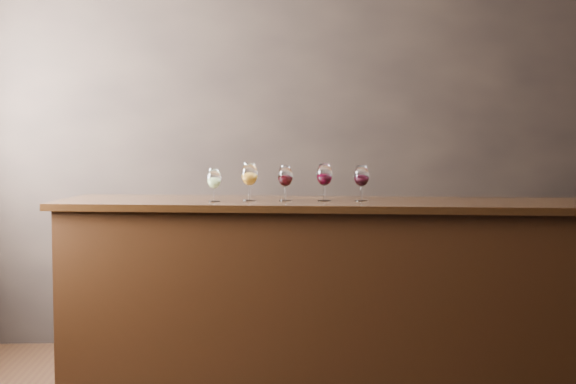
{
  "coord_description": "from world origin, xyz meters",
  "views": [
    {
      "loc": [
        -0.4,
        -3.33,
        1.45
      ],
      "look_at": [
        -0.19,
        1.17,
        1.13
      ],
      "focal_mm": 50.0,
      "sensor_mm": 36.0,
      "label": 1
    }
  ],
  "objects_px": {
    "glass_red_a": "(285,177)",
    "glass_red_b": "(324,175)",
    "glass_white": "(214,179)",
    "glass_amber": "(249,175)",
    "bar_counter": "(327,299)",
    "glass_red_c": "(362,177)",
    "back_bar_shelf": "(287,283)"
  },
  "relations": [
    {
      "from": "glass_red_a",
      "to": "glass_red_b",
      "type": "bearing_deg",
      "value": -4.2
    },
    {
      "from": "glass_white",
      "to": "glass_amber",
      "type": "bearing_deg",
      "value": 15.6
    },
    {
      "from": "glass_amber",
      "to": "bar_counter",
      "type": "bearing_deg",
      "value": -2.59
    },
    {
      "from": "glass_red_a",
      "to": "glass_red_b",
      "type": "height_order",
      "value": "glass_red_b"
    },
    {
      "from": "bar_counter",
      "to": "glass_red_c",
      "type": "bearing_deg",
      "value": 0.8
    },
    {
      "from": "glass_amber",
      "to": "back_bar_shelf",
      "type": "bearing_deg",
      "value": 73.26
    },
    {
      "from": "bar_counter",
      "to": "glass_white",
      "type": "relative_size",
      "value": 16.18
    },
    {
      "from": "glass_white",
      "to": "glass_amber",
      "type": "height_order",
      "value": "glass_amber"
    },
    {
      "from": "back_bar_shelf",
      "to": "glass_red_b",
      "type": "relative_size",
      "value": 11.82
    },
    {
      "from": "glass_amber",
      "to": "glass_red_c",
      "type": "xyz_separation_m",
      "value": [
        0.63,
        -0.04,
        -0.01
      ]
    },
    {
      "from": "glass_white",
      "to": "glass_red_a",
      "type": "distance_m",
      "value": 0.4
    },
    {
      "from": "bar_counter",
      "to": "glass_red_c",
      "type": "distance_m",
      "value": 0.72
    },
    {
      "from": "back_bar_shelf",
      "to": "glass_red_c",
      "type": "xyz_separation_m",
      "value": [
        0.38,
        -0.89,
        0.76
      ]
    },
    {
      "from": "back_bar_shelf",
      "to": "glass_red_a",
      "type": "xyz_separation_m",
      "value": [
        -0.05,
        -0.86,
        0.76
      ]
    },
    {
      "from": "bar_counter",
      "to": "glass_red_a",
      "type": "relative_size",
      "value": 14.82
    },
    {
      "from": "bar_counter",
      "to": "glass_red_c",
      "type": "height_order",
      "value": "glass_red_c"
    },
    {
      "from": "glass_red_b",
      "to": "glass_red_c",
      "type": "bearing_deg",
      "value": -4.5
    },
    {
      "from": "bar_counter",
      "to": "back_bar_shelf",
      "type": "xyz_separation_m",
      "value": [
        -0.19,
        0.86,
        -0.07
      ]
    },
    {
      "from": "glass_red_c",
      "to": "bar_counter",
      "type": "bearing_deg",
      "value": 172.81
    },
    {
      "from": "back_bar_shelf",
      "to": "glass_white",
      "type": "height_order",
      "value": "glass_white"
    },
    {
      "from": "back_bar_shelf",
      "to": "bar_counter",
      "type": "bearing_deg",
      "value": -77.76
    },
    {
      "from": "glass_red_a",
      "to": "bar_counter",
      "type": "bearing_deg",
      "value": -2.1
    },
    {
      "from": "glass_amber",
      "to": "glass_red_a",
      "type": "distance_m",
      "value": 0.2
    },
    {
      "from": "back_bar_shelf",
      "to": "glass_amber",
      "type": "bearing_deg",
      "value": -106.74
    },
    {
      "from": "glass_red_c",
      "to": "glass_red_a",
      "type": "bearing_deg",
      "value": 175.65
    },
    {
      "from": "glass_red_b",
      "to": "glass_amber",
      "type": "bearing_deg",
      "value": 176.29
    },
    {
      "from": "glass_amber",
      "to": "glass_white",
      "type": "bearing_deg",
      "value": -164.4
    },
    {
      "from": "glass_amber",
      "to": "glass_red_b",
      "type": "xyz_separation_m",
      "value": [
        0.42,
        -0.03,
        -0.0
      ]
    },
    {
      "from": "glass_amber",
      "to": "glass_red_c",
      "type": "bearing_deg",
      "value": -3.97
    },
    {
      "from": "glass_red_a",
      "to": "glass_red_c",
      "type": "xyz_separation_m",
      "value": [
        0.43,
        -0.03,
        0.0
      ]
    },
    {
      "from": "back_bar_shelf",
      "to": "glass_red_a",
      "type": "distance_m",
      "value": 1.15
    },
    {
      "from": "glass_amber",
      "to": "glass_red_b",
      "type": "relative_size",
      "value": 1.01
    }
  ]
}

